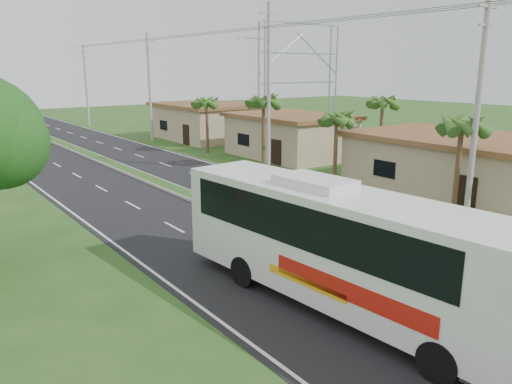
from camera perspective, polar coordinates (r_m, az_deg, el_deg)
ground at (r=19.25m, az=14.66°, el=-9.46°), size 180.00×180.00×0.00m
road_asphalt at (r=34.70m, az=-11.83°, el=1.20°), size 14.00×160.00×0.02m
median_strip at (r=34.68m, az=-11.84°, el=1.35°), size 1.20×160.00×0.18m
lane_edge_left at (r=32.57m, az=-22.55°, el=-0.44°), size 0.12×160.00×0.01m
lane_edge_right at (r=37.91m, az=-2.62°, el=2.54°), size 0.12×160.00×0.01m
shop_near at (r=33.19m, az=22.10°, el=3.01°), size 8.60×12.60×3.52m
shop_mid at (r=43.54m, az=3.89°, el=6.49°), size 7.60×10.60×3.67m
shop_far at (r=54.87m, az=-5.71°, el=8.08°), size 8.60×11.60×3.82m
palm_verge_a at (r=27.01m, az=22.47°, el=7.05°), size 2.40×2.40×5.45m
palm_verge_b at (r=32.87m, az=9.21°, el=8.30°), size 2.40×2.40×5.05m
palm_verge_c at (r=37.64m, az=0.85°, el=10.34°), size 2.40×2.40×5.85m
palm_verge_d at (r=45.40m, az=-5.67°, el=10.18°), size 2.40×2.40×5.25m
palm_behind_shop at (r=40.84m, az=14.27°, el=9.94°), size 2.40×2.40×5.65m
utility_pole_a at (r=25.99m, az=23.98°, el=8.75°), size 1.60×0.28×11.00m
utility_pole_b at (r=36.60m, az=1.41°, el=12.02°), size 3.20×0.28×12.00m
utility_pole_c at (r=53.81m, az=-12.07°, el=11.73°), size 1.60×0.28×11.00m
utility_pole_d at (r=72.46m, az=-18.85°, el=11.60°), size 1.60×0.28×10.50m
billboard_lattice at (r=54.46m, az=4.97°, el=13.21°), size 10.18×1.18×12.07m
coach_bus_main at (r=15.79m, az=9.78°, el=-5.63°), size 3.66×12.90×4.12m
coach_bus_far at (r=72.29m, az=-27.00°, el=7.90°), size 2.91×10.64×3.07m
motorcyclist at (r=18.81m, az=6.17°, el=-6.83°), size 1.70×1.06×2.30m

